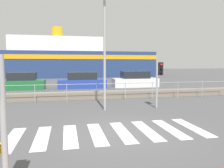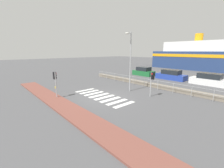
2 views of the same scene
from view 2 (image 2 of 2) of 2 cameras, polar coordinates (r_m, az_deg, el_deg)
ground_plane at (r=14.84m, az=-2.83°, el=-5.11°), size 160.00×160.00×0.00m
sidewalk_brick at (r=12.81m, az=-17.45°, el=-8.32°), size 24.00×1.80×0.12m
crosswalk at (r=15.18m, az=-3.92°, el=-4.69°), size 6.75×2.40×0.01m
seawall at (r=20.01m, az=13.72°, el=-0.08°), size 20.83×0.55×0.49m
harbor_fence at (r=19.20m, az=12.30°, el=1.04°), size 18.79×0.04×1.15m
traffic_light_near at (r=15.22m, az=-20.81°, el=1.66°), size 0.34×0.32×2.54m
traffic_light_far at (r=15.05m, az=14.99°, el=1.81°), size 0.34×0.32×2.45m
streetlamp at (r=16.56m, az=6.75°, el=10.55°), size 0.32×0.89×6.45m
ferry_boat at (r=42.31m, az=32.79°, el=8.38°), size 26.62×7.72×8.52m
parked_car_green at (r=28.58m, az=11.90°, el=4.59°), size 3.93×1.89×1.57m
parked_car_blue at (r=25.76m, az=21.57°, el=3.10°), size 4.59×1.82×1.54m
parked_car_white at (r=23.87m, az=33.05°, el=1.30°), size 4.55×1.79×1.58m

